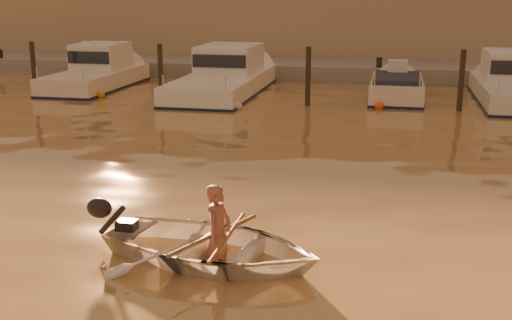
% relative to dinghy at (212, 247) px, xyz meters
% --- Properties ---
extents(ground_plane, '(160.00, 160.00, 0.00)m').
position_rel_dinghy_xyz_m(ground_plane, '(-0.22, -0.53, -0.22)').
color(ground_plane, '#98693D').
rests_on(ground_plane, ground).
extents(dinghy, '(3.66, 2.91, 0.68)m').
position_rel_dinghy_xyz_m(dinghy, '(0.00, 0.00, 0.00)').
color(dinghy, silver).
rests_on(dinghy, ground_plane).
extents(person, '(0.45, 0.59, 1.47)m').
position_rel_dinghy_xyz_m(person, '(0.10, -0.02, 0.22)').
color(person, '#905A48').
rests_on(person, dinghy).
extents(outboard_motor, '(0.96, 0.56, 0.70)m').
position_rel_dinghy_xyz_m(outboard_motor, '(-1.47, 0.28, 0.06)').
color(outboard_motor, black).
rests_on(outboard_motor, dinghy).
extents(oar_port, '(0.10, 2.10, 0.13)m').
position_rel_dinghy_xyz_m(oar_port, '(0.25, -0.05, 0.20)').
color(oar_port, brown).
rests_on(oar_port, dinghy).
extents(oar_starboard, '(0.80, 1.98, 0.13)m').
position_rel_dinghy_xyz_m(oar_starboard, '(0.05, -0.01, 0.20)').
color(oar_starboard, brown).
rests_on(oar_starboard, dinghy).
extents(moored_boat_1, '(2.26, 6.72, 1.75)m').
position_rel_dinghy_xyz_m(moored_boat_1, '(-9.32, 15.47, 0.41)').
color(moored_boat_1, '#F1E1C9').
rests_on(moored_boat_1, ground_plane).
extents(moored_boat_2, '(2.68, 8.85, 1.75)m').
position_rel_dinghy_xyz_m(moored_boat_2, '(-3.95, 15.47, 0.41)').
color(moored_boat_2, white).
rests_on(moored_boat_2, ground_plane).
extents(moored_boat_3, '(1.83, 5.37, 0.95)m').
position_rel_dinghy_xyz_m(moored_boat_3, '(2.55, 15.47, 0.01)').
color(moored_boat_3, beige).
rests_on(moored_boat_3, ground_plane).
extents(piling_0, '(0.18, 0.18, 2.20)m').
position_rel_dinghy_xyz_m(piling_0, '(-10.72, 13.27, 0.68)').
color(piling_0, '#2D2319').
rests_on(piling_0, ground_plane).
extents(piling_1, '(0.18, 0.18, 2.20)m').
position_rel_dinghy_xyz_m(piling_1, '(-5.72, 13.27, 0.68)').
color(piling_1, '#2D2319').
rests_on(piling_1, ground_plane).
extents(piling_2, '(0.18, 0.18, 2.20)m').
position_rel_dinghy_xyz_m(piling_2, '(-0.42, 13.27, 0.68)').
color(piling_2, '#2D2319').
rests_on(piling_2, ground_plane).
extents(piling_3, '(0.18, 0.18, 2.20)m').
position_rel_dinghy_xyz_m(piling_3, '(4.58, 13.27, 0.68)').
color(piling_3, '#2D2319').
rests_on(piling_3, ground_plane).
extents(fender_b, '(0.30, 0.30, 0.30)m').
position_rel_dinghy_xyz_m(fender_b, '(-8.08, 13.27, -0.12)').
color(fender_b, orange).
rests_on(fender_b, ground_plane).
extents(fender_c, '(0.30, 0.30, 0.30)m').
position_rel_dinghy_xyz_m(fender_c, '(-2.59, 12.05, -0.12)').
color(fender_c, silver).
rests_on(fender_c, ground_plane).
extents(fender_d, '(0.30, 0.30, 0.30)m').
position_rel_dinghy_xyz_m(fender_d, '(2.01, 13.07, -0.12)').
color(fender_d, '#DC4D19').
rests_on(fender_d, ground_plane).
extents(quay, '(52.00, 4.00, 1.00)m').
position_rel_dinghy_xyz_m(quay, '(-0.22, 20.97, -0.07)').
color(quay, gray).
rests_on(quay, ground_plane).
extents(waterfront_building, '(46.00, 7.00, 4.80)m').
position_rel_dinghy_xyz_m(waterfront_building, '(-0.22, 26.47, 2.18)').
color(waterfront_building, '#9E8466').
rests_on(waterfront_building, quay).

